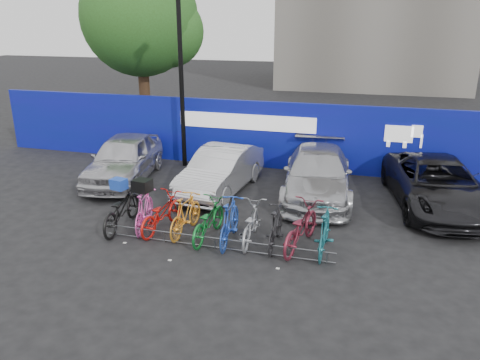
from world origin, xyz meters
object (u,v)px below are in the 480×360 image
at_px(lamppost, 181,75).
at_px(bike_9, 325,232).
at_px(bike_3, 186,214).
at_px(bike_8, 301,227).
at_px(bike_5, 230,221).
at_px(bike_6, 250,223).
at_px(bike_rack, 215,243).
at_px(bike_1, 144,210).
at_px(car_2, 317,173).
at_px(car_3, 437,184).
at_px(car_1, 221,170).
at_px(tree, 145,20).
at_px(car_0, 124,158).
at_px(bike_4, 208,220).
at_px(bike_0, 121,209).
at_px(bike_2, 162,213).
at_px(bike_7, 275,227).

xyz_separation_m(lamppost, bike_9, (5.67, -5.48, -2.75)).
relative_size(bike_3, bike_8, 0.84).
distance_m(bike_5, bike_6, 0.51).
height_order(bike_rack, bike_1, bike_1).
bearing_deg(car_2, car_3, -5.78).
height_order(car_1, bike_1, car_1).
height_order(car_2, bike_8, car_2).
bearing_deg(tree, car_0, -71.24).
distance_m(car_1, car_3, 6.32).
bearing_deg(lamppost, bike_3, -67.52).
bearing_deg(bike_4, bike_0, 4.26).
xyz_separation_m(tree, bike_6, (7.46, -10.04, -4.60)).
bearing_deg(lamppost, car_0, -121.84).
xyz_separation_m(tree, bike_4, (6.43, -10.16, -4.59)).
bearing_deg(bike_6, car_0, -36.06).
height_order(bike_2, bike_9, bike_9).
bearing_deg(bike_4, bike_3, -6.87).
xyz_separation_m(bike_3, bike_4, (0.63, -0.12, -0.03)).
bearing_deg(car_2, bike_9, -86.12).
distance_m(tree, bike_5, 13.20).
relative_size(bike_1, bike_8, 0.84).
bearing_deg(bike_2, bike_1, 10.60).
xyz_separation_m(tree, bike_1, (4.67, -10.05, -4.56)).
distance_m(car_1, bike_9, 4.81).
bearing_deg(car_3, bike_3, -159.69).
bearing_deg(bike_6, bike_5, 19.17).
height_order(tree, bike_3, tree).
bearing_deg(lamppost, bike_9, -44.04).
bearing_deg(bike_4, car_1, -73.73).
xyz_separation_m(tree, car_2, (8.63, -6.47, -4.36)).
bearing_deg(bike_3, bike_9, -177.70).
relative_size(bike_0, bike_1, 1.20).
bearing_deg(bike_rack, bike_5, 61.75).
xyz_separation_m(bike_8, bike_9, (0.57, -0.11, -0.01)).
bearing_deg(bike_8, bike_4, 15.23).
bearing_deg(bike_rack, bike_6, 41.92).
distance_m(bike_0, bike_1, 0.60).
height_order(bike_rack, bike_6, bike_6).
bearing_deg(bike_2, car_0, -40.15).
distance_m(bike_2, bike_8, 3.53).
relative_size(car_2, bike_0, 2.40).
bearing_deg(car_1, bike_rack, -68.25).
bearing_deg(bike_2, car_1, -91.03).
height_order(car_2, bike_7, car_2).
bearing_deg(lamppost, bike_6, -54.13).
bearing_deg(bike_1, bike_2, 169.55).
height_order(car_1, car_2, car_2).
bearing_deg(car_2, bike_8, -94.88).
height_order(bike_7, bike_8, bike_8).
height_order(tree, bike_7, tree).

